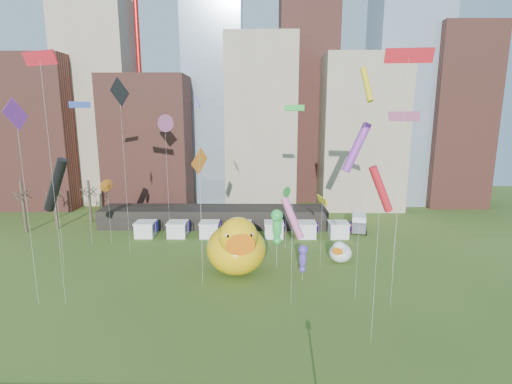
{
  "coord_description": "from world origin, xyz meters",
  "views": [
    {
      "loc": [
        3.79,
        -21.39,
        18.73
      ],
      "look_at": [
        3.46,
        11.9,
        12.0
      ],
      "focal_mm": 27.0,
      "sensor_mm": 36.0,
      "label": 1
    }
  ],
  "objects_px": {
    "seahorse_green": "(277,224)",
    "seahorse_purple": "(303,256)",
    "big_duck": "(237,246)",
    "small_duck": "(340,252)",
    "box_truck": "(359,222)"
  },
  "relations": [
    {
      "from": "big_duck",
      "to": "small_duck",
      "type": "xyz_separation_m",
      "value": [
        13.08,
        3.72,
        -2.05
      ]
    },
    {
      "from": "small_duck",
      "to": "seahorse_green",
      "type": "distance_m",
      "value": 9.4
    },
    {
      "from": "seahorse_green",
      "to": "box_truck",
      "type": "xyz_separation_m",
      "value": [
        14.24,
        16.11,
        -4.29
      ]
    },
    {
      "from": "seahorse_green",
      "to": "seahorse_purple",
      "type": "relative_size",
      "value": 1.74
    },
    {
      "from": "small_duck",
      "to": "seahorse_green",
      "type": "height_order",
      "value": "seahorse_green"
    },
    {
      "from": "seahorse_green",
      "to": "box_truck",
      "type": "bearing_deg",
      "value": 63.99
    },
    {
      "from": "big_duck",
      "to": "seahorse_green",
      "type": "relative_size",
      "value": 1.38
    },
    {
      "from": "seahorse_green",
      "to": "seahorse_purple",
      "type": "xyz_separation_m",
      "value": [
        2.78,
        -3.84,
        -2.68
      ]
    },
    {
      "from": "box_truck",
      "to": "seahorse_green",
      "type": "bearing_deg",
      "value": -118.39
    },
    {
      "from": "big_duck",
      "to": "small_duck",
      "type": "relative_size",
      "value": 2.37
    },
    {
      "from": "small_duck",
      "to": "seahorse_green",
      "type": "xyz_separation_m",
      "value": [
        -8.23,
        -1.73,
        4.19
      ]
    },
    {
      "from": "small_duck",
      "to": "seahorse_purple",
      "type": "xyz_separation_m",
      "value": [
        -5.45,
        -5.57,
        1.51
      ]
    },
    {
      "from": "big_duck",
      "to": "small_duck",
      "type": "bearing_deg",
      "value": 7.18
    },
    {
      "from": "box_truck",
      "to": "small_duck",
      "type": "bearing_deg",
      "value": -99.6
    },
    {
      "from": "small_duck",
      "to": "seahorse_green",
      "type": "relative_size",
      "value": 0.58
    }
  ]
}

